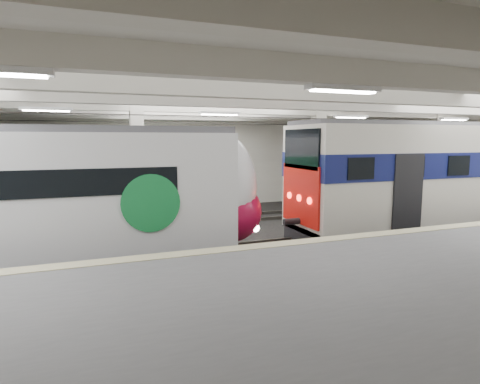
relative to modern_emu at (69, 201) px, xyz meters
name	(u,v)px	position (x,y,z in m)	size (l,w,h in m)	color
station_hall	(258,163)	(5.38, -1.74, 1.11)	(36.00, 24.00, 5.75)	black
modern_emu	(69,201)	(0.00, 0.00, 0.00)	(13.40, 2.77, 4.34)	white
older_rer	(445,175)	(14.84, 0.00, 0.29)	(14.15, 3.12, 4.64)	beige
far_train	(62,181)	(-0.49, 5.50, 0.06)	(13.19, 2.72, 4.24)	white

